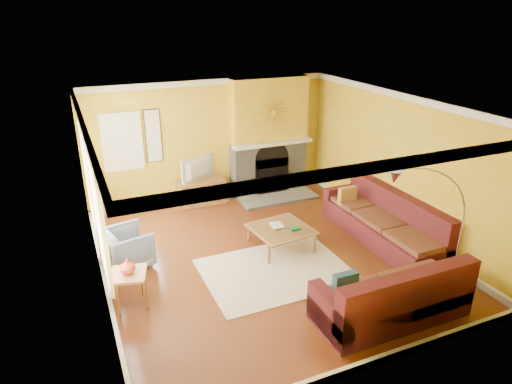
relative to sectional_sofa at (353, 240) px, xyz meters
name	(u,v)px	position (x,y,z in m)	size (l,w,h in m)	color
floor	(265,257)	(-1.29, 0.79, -0.46)	(5.50, 6.00, 0.02)	brown
ceiling	(266,105)	(-1.29, 0.79, 2.26)	(5.50, 6.00, 0.02)	white
wall_back	(210,141)	(-1.29, 3.80, 0.90)	(5.50, 0.02, 2.70)	gold
wall_front	(378,276)	(-1.29, -2.22, 0.90)	(5.50, 0.02, 2.70)	gold
wall_left	(93,213)	(-4.05, 0.79, 0.90)	(0.02, 6.00, 2.70)	gold
wall_right	(398,165)	(1.47, 0.79, 0.90)	(0.02, 6.00, 2.70)	gold
baseboard	(265,253)	(-1.29, 0.79, -0.39)	(5.50, 6.00, 0.12)	white
crown_molding	(266,109)	(-1.29, 0.79, 2.19)	(5.50, 6.00, 0.12)	white
window_left_near	(87,175)	(-4.01, 2.09, 1.05)	(0.06, 1.22, 1.72)	white
window_left_far	(98,220)	(-4.01, 0.19, 1.05)	(0.06, 1.22, 1.72)	white
window_back	(122,142)	(-3.19, 3.75, 1.10)	(0.82, 0.06, 1.22)	white
wall_art	(153,136)	(-2.54, 3.76, 1.15)	(0.34, 0.04, 1.14)	white
fireplace	(269,137)	(0.06, 3.59, 0.90)	(1.80, 0.40, 2.70)	gray
mantel	(273,143)	(0.06, 3.35, 0.80)	(1.92, 0.22, 0.08)	white
hearth	(278,198)	(0.06, 3.04, -0.42)	(1.80, 0.70, 0.06)	gray
sunburst	(273,113)	(0.06, 3.36, 1.50)	(0.70, 0.04, 0.70)	olive
rug	(276,271)	(-1.33, 0.26, -0.44)	(2.40, 1.80, 0.02)	beige
sectional_sofa	(353,240)	(0.00, 0.00, 0.00)	(2.92, 3.81, 0.90)	#531A1F
coffee_table	(281,237)	(-0.88, 0.98, -0.25)	(1.00, 1.00, 0.40)	white
media_console	(202,192)	(-1.62, 3.52, -0.17)	(1.01, 0.45, 0.56)	olive
tv	(200,169)	(-1.62, 3.52, 0.37)	(0.91, 0.12, 0.52)	black
subwoofer	(222,193)	(-1.13, 3.56, -0.30)	(0.30, 0.30, 0.30)	white
armchair	(127,248)	(-3.56, 1.44, -0.11)	(0.73, 0.75, 0.68)	slate
side_table	(130,289)	(-3.71, 0.27, -0.17)	(0.50, 0.50, 0.55)	olive
vase	(127,266)	(-3.71, 0.27, 0.22)	(0.22, 0.22, 0.23)	red
book	(271,226)	(-1.03, 1.08, -0.04)	(0.21, 0.29, 0.03)	white
arc_lamp	(428,241)	(0.13, -1.49, 0.68)	(1.43, 0.36, 2.26)	silver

